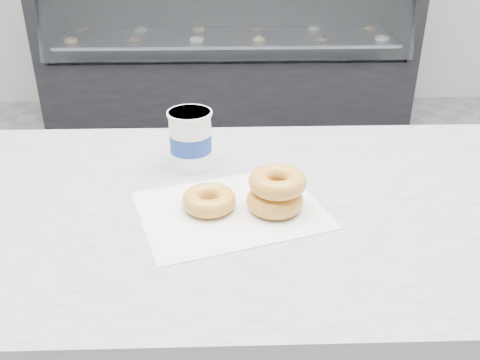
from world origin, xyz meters
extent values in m
plane|color=gray|center=(0.00, 0.00, 0.00)|extent=(5.00, 5.00, 0.00)
cube|color=#B7B7BC|center=(0.00, -0.60, 0.88)|extent=(3.06, 0.76, 0.04)
cube|color=black|center=(0.00, 2.10, 0.25)|extent=(2.40, 0.70, 0.50)
cube|color=white|center=(0.00, 1.79, 0.88)|extent=(2.28, 0.16, 0.70)
cube|color=silver|center=(0.00, 2.10, 0.58)|extent=(2.20, 0.55, 0.02)
cube|color=silver|center=(-0.02, -0.63, 0.90)|extent=(0.40, 0.35, 0.00)
torus|color=gold|center=(-0.06, -0.63, 0.92)|extent=(0.12, 0.12, 0.04)
torus|color=gold|center=(0.07, -0.63, 0.92)|extent=(0.11, 0.11, 0.04)
torus|color=gold|center=(0.07, -0.63, 0.96)|extent=(0.15, 0.15, 0.04)
cylinder|color=white|center=(-0.10, -0.44, 0.96)|extent=(0.10, 0.10, 0.13)
cylinder|color=white|center=(-0.10, -0.44, 1.03)|extent=(0.10, 0.10, 0.01)
cylinder|color=navy|center=(-0.10, -0.44, 0.96)|extent=(0.10, 0.10, 0.04)
camera|label=1|loc=(-0.03, -1.51, 1.44)|focal=40.00mm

